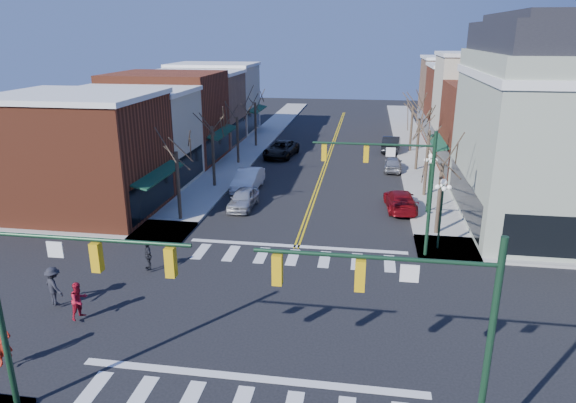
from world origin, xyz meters
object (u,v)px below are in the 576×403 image
at_px(pedestrian_red_b, 79,300).
at_px(pedestrian_dark_b, 54,286).
at_px(pedestrian_dark_a, 148,256).
at_px(car_left_near, 243,199).
at_px(car_right_far, 391,144).
at_px(lamppost_corner, 442,202).
at_px(car_left_mid, 248,180).
at_px(car_right_mid, 393,164).
at_px(car_right_near, 400,200).
at_px(victorian_corner, 571,124).
at_px(pedestrian_red_a, 2,343).
at_px(lamppost_midblock, 430,173).
at_px(car_left_far, 281,149).

relative_size(pedestrian_red_b, pedestrian_dark_b, 0.91).
distance_m(pedestrian_dark_a, pedestrian_dark_b, 5.00).
height_order(car_left_near, car_right_far, car_right_far).
height_order(lamppost_corner, car_left_mid, lamppost_corner).
bearing_deg(car_left_near, car_right_mid, 49.84).
distance_m(car_left_near, car_right_mid, 16.63).
bearing_deg(car_right_mid, pedestrian_dark_a, 62.44).
bearing_deg(car_right_near, victorian_corner, 169.30).
bearing_deg(car_left_near, pedestrian_dark_a, -101.14).
xyz_separation_m(car_left_mid, pedestrian_red_b, (-2.73, -20.66, 0.17)).
height_order(car_left_mid, pedestrian_red_a, pedestrian_red_a).
bearing_deg(pedestrian_dark_b, car_left_mid, -72.01).
bearing_deg(victorian_corner, car_right_mid, 130.14).
bearing_deg(lamppost_midblock, pedestrian_red_b, -134.27).
bearing_deg(car_left_far, pedestrian_red_a, -89.91).
distance_m(car_left_mid, pedestrian_dark_a, 15.66).
bearing_deg(pedestrian_red_b, car_right_near, -19.16).
height_order(lamppost_midblock, car_left_mid, lamppost_midblock).
xyz_separation_m(lamppost_midblock, pedestrian_dark_b, (-18.20, -15.97, -1.88)).
height_order(lamppost_midblock, car_right_far, lamppost_midblock).
bearing_deg(car_left_mid, lamppost_corner, -36.12).
relative_size(lamppost_corner, car_left_near, 1.04).
distance_m(pedestrian_red_a, pedestrian_dark_b, 4.57).
relative_size(lamppost_midblock, car_left_far, 0.76).
xyz_separation_m(pedestrian_red_a, pedestrian_dark_a, (1.94, 8.70, -0.17)).
relative_size(car_left_far, pedestrian_dark_b, 3.07).
xyz_separation_m(victorian_corner, car_left_mid, (-22.02, 4.29, -5.83)).
bearing_deg(pedestrian_dark_b, car_right_near, -104.02).
distance_m(victorian_corner, pedestrian_dark_a, 26.95).
relative_size(car_left_near, pedestrian_red_b, 2.45).
bearing_deg(pedestrian_dark_b, lamppost_corner, -121.75).
bearing_deg(victorian_corner, car_right_near, 174.02).
relative_size(lamppost_midblock, pedestrian_dark_b, 2.33).
distance_m(car_right_mid, pedestrian_dark_b, 32.03).
bearing_deg(lamppost_midblock, car_right_near, 162.79).
relative_size(lamppost_midblock, car_right_far, 0.86).
xyz_separation_m(car_left_far, car_right_far, (11.20, 4.32, 0.04)).
relative_size(lamppost_midblock, pedestrian_red_b, 2.55).
distance_m(lamppost_corner, pedestrian_dark_b, 20.60).
relative_size(car_right_mid, pedestrian_dark_a, 2.54).
bearing_deg(lamppost_corner, lamppost_midblock, 90.00).
height_order(car_right_far, pedestrian_red_a, pedestrian_red_a).
xyz_separation_m(pedestrian_red_b, pedestrian_dark_b, (-1.75, 0.91, 0.08)).
bearing_deg(pedestrian_dark_b, victorian_corner, -118.96).
bearing_deg(car_right_mid, pedestrian_red_a, 66.80).
bearing_deg(car_left_near, lamppost_midblock, 5.17).
xyz_separation_m(lamppost_midblock, car_right_near, (-1.80, 0.56, -2.25)).
height_order(pedestrian_red_a, pedestrian_dark_a, pedestrian_red_a).
distance_m(lamppost_midblock, car_right_far, 20.15).
distance_m(car_left_near, car_left_mid, 4.64).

